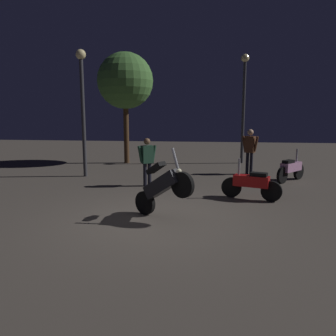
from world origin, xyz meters
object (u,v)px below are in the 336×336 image
Objects in this scene: streetlamp_far at (82,96)px; motorcycle_red_parked_left at (251,184)px; motorcycle_black_foreground at (163,187)px; motorcycle_pink_parked_right at (291,169)px; streetlamp_near at (244,95)px; person_bystander_far at (147,158)px; person_rider_beside at (250,147)px.

motorcycle_red_parked_left is at bearing -25.52° from streetlamp_far.
motorcycle_red_parked_left is (2.19, 2.02, -0.31)m from motorcycle_black_foreground.
streetlamp_near is at bearing 59.12° from motorcycle_pink_parked_right.
streetlamp_far reaches higher than motorcycle_black_foreground.
person_bystander_far is 0.32× the size of streetlamp_near.
streetlamp_near reaches higher than motorcycle_black_foreground.
motorcycle_black_foreground is 2.99m from motorcycle_red_parked_left.
streetlamp_near is at bearing -150.96° from person_rider_beside.
motorcycle_red_parked_left is 3.95m from person_rider_beside.
motorcycle_black_foreground is at bearing 62.73° from motorcycle_red_parked_left.
motorcycle_pink_parked_right is at bearing 74.74° from person_rider_beside.
motorcycle_black_foreground reaches higher than motorcycle_pink_parked_right.
motorcycle_red_parked_left is at bearing 76.28° from motorcycle_black_foreground.
motorcycle_pink_parked_right is (3.85, 4.68, -0.31)m from motorcycle_black_foreground.
person_rider_beside is at bearing -89.85° from streetlamp_near.
person_bystander_far reaches higher than motorcycle_red_parked_left.
person_rider_beside is 0.35× the size of streetlamp_near.
streetlamp_far is (-5.73, 2.73, 2.50)m from motorcycle_red_parked_left.
person_bystander_far is 0.34× the size of streetlamp_far.
motorcycle_red_parked_left and motorcycle_pink_parked_right have the same top height.
motorcycle_pink_parked_right is 5.00m from person_bystander_far.
motorcycle_pink_parked_right is (1.66, 2.66, 0.00)m from motorcycle_red_parked_left.
motorcycle_pink_parked_right is 0.29× the size of streetlamp_far.
motorcycle_pink_parked_right is 7.80m from streetlamp_far.
person_rider_beside is at bearing 10.65° from streetlamp_far.
streetlamp_near reaches higher than streetlamp_far.
person_bystander_far is at bearing 139.20° from motorcycle_black_foreground.
motorcycle_pink_parked_right is at bearing -72.78° from streetlamp_near.
motorcycle_pink_parked_right is at bearing -0.61° from streetlamp_far.
motorcycle_black_foreground is 3.50m from person_bystander_far.
streetlamp_near is 7.33m from streetlamp_far.
streetlamp_far is (-3.54, 4.76, 2.19)m from motorcycle_black_foreground.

